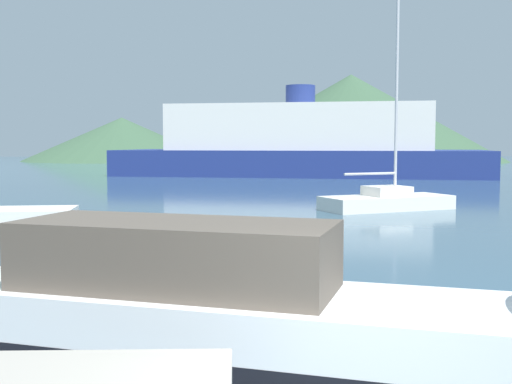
# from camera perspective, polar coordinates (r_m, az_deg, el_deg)

# --- Properties ---
(motorboat_near) EXTENTS (9.00, 4.71, 2.24)m
(motorboat_near) POSITION_cam_1_polar(r_m,az_deg,el_deg) (8.12, 1.44, -10.75)
(motorboat_near) COLOR white
(motorboat_near) RESTS_ON ground_plane
(sailboat_inner) EXTENTS (5.65, 3.84, 9.25)m
(sailboat_inner) POSITION_cam_1_polar(r_m,az_deg,el_deg) (26.13, 11.55, -0.62)
(sailboat_inner) COLOR white
(sailboat_inner) RESTS_ON ground_plane
(ferry_distant) EXTENTS (30.98, 15.80, 7.33)m
(ferry_distant) POSITION_cam_1_polar(r_m,az_deg,el_deg) (52.81, 3.94, 4.24)
(ferry_distant) COLOR navy
(ferry_distant) RESTS_ON ground_plane
(hill_west) EXTENTS (29.08, 29.08, 6.44)m
(hill_west) POSITION_cam_1_polar(r_m,az_deg,el_deg) (98.38, -11.83, 4.63)
(hill_west) COLOR #38563D
(hill_west) RESTS_ON ground_plane
(hill_central) EXTENTS (44.77, 44.77, 12.78)m
(hill_central) POSITION_cam_1_polar(r_m,az_deg,el_deg) (97.03, 8.41, 6.55)
(hill_central) COLOR #38563D
(hill_central) RESTS_ON ground_plane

